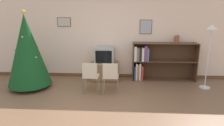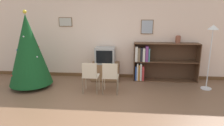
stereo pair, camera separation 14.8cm
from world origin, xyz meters
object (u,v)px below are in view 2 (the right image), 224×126
at_px(folding_chair_right, 110,76).
at_px(vase, 178,39).
at_px(standing_lamp, 212,41).
at_px(tv_console, 105,71).
at_px(television, 105,55).
at_px(bookshelf, 154,61).
at_px(folding_chair_left, 90,75).
at_px(christmas_tree, 29,50).

height_order(folding_chair_right, vase, vase).
bearing_deg(standing_lamp, tv_console, 169.65).
xyz_separation_m(television, standing_lamp, (2.82, -0.51, 0.55)).
bearing_deg(television, bookshelf, 4.36).
bearing_deg(folding_chair_left, folding_chair_right, 0.00).
bearing_deg(tv_console, television, -90.00).
bearing_deg(television, christmas_tree, -159.09).
distance_m(folding_chair_left, vase, 2.77).
xyz_separation_m(tv_console, bookshelf, (1.48, 0.11, 0.32)).
relative_size(folding_chair_right, standing_lamp, 0.48).
bearing_deg(folding_chair_left, christmas_tree, 169.82).
bearing_deg(standing_lamp, television, 169.71).
height_order(television, vase, vase).
xyz_separation_m(tv_console, folding_chair_left, (-0.25, -1.07, 0.21)).
relative_size(tv_console, vase, 3.80).
bearing_deg(vase, television, -176.72).
relative_size(television, vase, 2.61).
distance_m(tv_console, bookshelf, 1.51).
distance_m(christmas_tree, television, 2.14).
relative_size(christmas_tree, television, 3.63).
bearing_deg(tv_console, christmas_tree, -159.02).
bearing_deg(tv_console, folding_chair_right, -76.62).
height_order(christmas_tree, folding_chair_right, christmas_tree).
xyz_separation_m(folding_chair_right, bookshelf, (1.22, 1.18, 0.11)).
relative_size(tv_console, bookshelf, 0.44).
bearing_deg(folding_chair_right, standing_lamp, 12.22).
bearing_deg(bookshelf, standing_lamp, -24.92).
height_order(tv_console, television, television).
xyz_separation_m(folding_chair_right, standing_lamp, (2.57, 0.56, 0.85)).
bearing_deg(television, folding_chair_right, -76.59).
xyz_separation_m(tv_console, television, (0.00, -0.00, 0.50)).
xyz_separation_m(christmas_tree, tv_console, (1.98, 0.76, -0.77)).
distance_m(vase, standing_lamp, 0.94).
bearing_deg(christmas_tree, bookshelf, 14.12).
bearing_deg(vase, folding_chair_left, -153.42).
bearing_deg(standing_lamp, vase, 137.74).
distance_m(folding_chair_left, bookshelf, 2.10).
relative_size(tv_console, standing_lamp, 0.49).
bearing_deg(vase, tv_console, -176.79).
bearing_deg(folding_chair_left, bookshelf, 34.30).
relative_size(tv_console, television, 1.45).
distance_m(television, folding_chair_right, 1.14).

